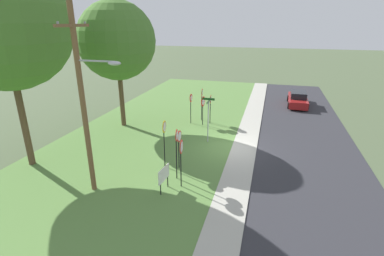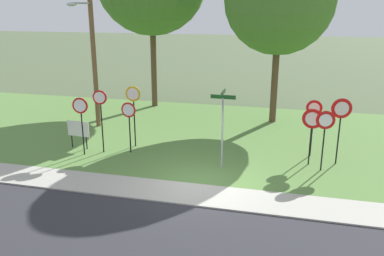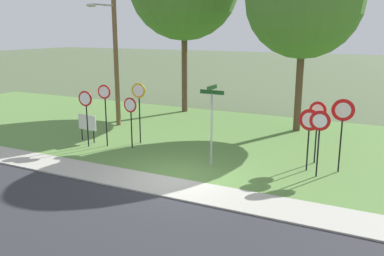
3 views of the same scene
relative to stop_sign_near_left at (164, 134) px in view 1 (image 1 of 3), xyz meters
The scene contains 18 objects.
ground_plane 5.34m from the stop_sign_near_left, 41.30° to the right, with size 160.00×160.00×0.00m, color #4C5B3D.
road_asphalt 9.10m from the stop_sign_near_left, 65.28° to the right, with size 44.00×6.40×0.01m, color #2D2D33.
sidewalk_strip 5.85m from the stop_sign_near_left, 47.57° to the right, with size 44.00×1.60×0.06m, color #ADAA9E.
grass_median 5.03m from the stop_sign_near_left, 36.44° to the left, with size 44.00×12.00×0.04m, color #567F3D.
stop_sign_near_left is the anchor object (origin of this frame).
stop_sign_near_right 2.32m from the stop_sign_near_left, 138.95° to the right, with size 0.67×0.12×2.50m.
stop_sign_far_left 0.90m from the stop_sign_near_left, 82.79° to the right, with size 0.65×0.10×2.24m.
stop_sign_far_center 1.50m from the stop_sign_near_left, 134.97° to the right, with size 0.61×0.12×2.75m.
yield_sign_near_left 8.65m from the stop_sign_near_left, ahead, with size 0.79×0.13×2.70m.
yield_sign_near_right 7.59m from the stop_sign_near_left, ahead, with size 0.79×0.16×2.31m.
yield_sign_far_left 7.70m from the stop_sign_near_left, ahead, with size 0.65×0.11×2.43m.
yield_sign_far_right 8.08m from the stop_sign_near_left, ahead, with size 0.71×0.12×2.38m.
street_name_post 4.51m from the stop_sign_near_left, 19.72° to the right, with size 0.96×0.82×3.09m.
utility_pole 4.79m from the stop_sign_near_left, 141.85° to the left, with size 2.10×2.14×8.67m.
notice_board 2.74m from the stop_sign_near_left, 160.77° to the right, with size 1.10×0.14×1.25m.
oak_tree_left 9.66m from the stop_sign_near_left, 102.59° to the left, with size 6.65×6.65×11.02m.
oak_tree_right 9.29m from the stop_sign_near_left, 44.42° to the left, with size 5.67×5.67×9.31m.
parked_sedan_distant 17.73m from the stop_sign_near_left, 27.05° to the right, with size 4.61×1.94×1.39m.
Camera 1 is at (-17.52, -2.13, 7.81)m, focal length 27.13 mm.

